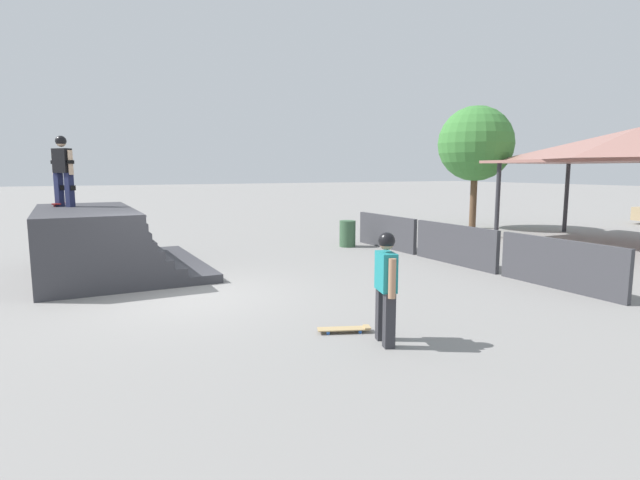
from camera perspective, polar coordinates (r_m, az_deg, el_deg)
The scene contains 10 objects.
ground_plane at distance 10.32m, azimuth -15.89°, elevation -6.18°, with size 160.00×160.00×0.00m, color gray.
quarter_pipe_ramp at distance 13.04m, azimuth -23.95°, elevation -0.46°, with size 4.73×3.65×1.58m.
skater_on_deck at distance 13.80m, azimuth -27.34°, elevation 7.50°, with size 0.67×0.59×1.72m.
skateboard_on_deck at distance 14.17m, azimuth -27.67°, elevation 3.69°, with size 0.78×0.34×0.09m.
bystander_walking at distance 7.12m, azimuth 7.54°, elevation -4.43°, with size 0.63×0.32×1.61m.
skateboard_on_ground at distance 7.78m, azimuth 2.96°, elevation -10.09°, with size 0.48×0.83×0.09m.
barrier_fence at distance 13.62m, azimuth 15.15°, elevation -0.51°, with size 9.23×0.12×1.05m.
pavilion_shelter at distance 18.71m, azimuth 32.52°, elevation 9.12°, with size 8.82×4.47×3.80m.
tree_far_back at distance 22.29m, azimuth 17.37°, elevation 10.44°, with size 3.13×3.13×5.14m.
trash_bin at distance 16.23m, azimuth 3.16°, elevation 0.73°, with size 0.52×0.52×0.85m, color #385B3D.
Camera 1 is at (9.83, -1.93, 2.47)m, focal length 28.00 mm.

